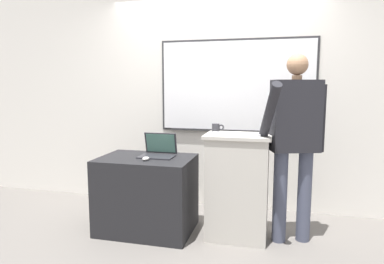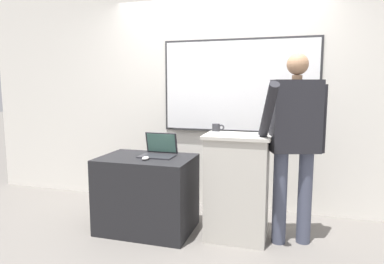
% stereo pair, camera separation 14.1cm
% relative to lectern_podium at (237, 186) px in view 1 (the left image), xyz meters
% --- Properties ---
extents(ground_plane, '(30.00, 30.00, 0.00)m').
position_rel_lectern_podium_xyz_m(ground_plane, '(-0.40, -0.34, -0.51)').
color(ground_plane, slate).
extents(back_wall, '(6.40, 0.17, 2.90)m').
position_rel_lectern_podium_xyz_m(back_wall, '(-0.39, 0.91, 0.94)').
color(back_wall, silver).
rests_on(back_wall, ground_plane).
extents(lectern_podium, '(0.62, 0.43, 1.02)m').
position_rel_lectern_podium_xyz_m(lectern_podium, '(0.00, 0.00, 0.00)').
color(lectern_podium, '#BCB7AD').
rests_on(lectern_podium, ground_plane).
extents(side_desk, '(0.93, 0.65, 0.76)m').
position_rel_lectern_podium_xyz_m(side_desk, '(-0.91, -0.06, -0.13)').
color(side_desk, black).
rests_on(side_desk, ground_plane).
extents(person_presenter, '(0.61, 0.66, 1.76)m').
position_rel_lectern_podium_xyz_m(person_presenter, '(0.51, 0.05, 0.51)').
color(person_presenter, '#474C60').
rests_on(person_presenter, ground_plane).
extents(laptop, '(0.35, 0.28, 0.23)m').
position_rel_lectern_podium_xyz_m(laptop, '(-0.81, 0.04, 0.32)').
color(laptop, '#28282D').
rests_on(laptop, side_desk).
extents(wireless_keyboard, '(0.45, 0.12, 0.02)m').
position_rel_lectern_podium_xyz_m(wireless_keyboard, '(-0.01, -0.05, 0.52)').
color(wireless_keyboard, silver).
rests_on(wireless_keyboard, lectern_podium).
extents(computer_mouse_by_laptop, '(0.06, 0.10, 0.03)m').
position_rel_lectern_podium_xyz_m(computer_mouse_by_laptop, '(-0.86, -0.19, 0.27)').
color(computer_mouse_by_laptop, silver).
rests_on(computer_mouse_by_laptop, side_desk).
extents(coffee_mug, '(0.12, 0.08, 0.08)m').
position_rel_lectern_podium_xyz_m(coffee_mug, '(-0.24, 0.15, 0.55)').
color(coffee_mug, '#333338').
rests_on(coffee_mug, lectern_podium).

